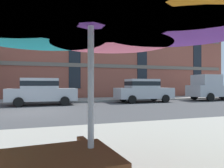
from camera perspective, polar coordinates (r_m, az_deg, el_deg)
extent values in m
plane|color=#424244|center=(11.07, -21.60, -7.22)|extent=(120.00, 120.00, 0.00)
cube|color=gray|center=(17.83, -20.31, -4.32)|extent=(56.00, 3.60, 0.12)
cube|color=#934C3D|center=(26.81, -19.64, 14.21)|extent=(42.14, 12.00, 16.00)
cube|color=#6B6056|center=(20.02, -20.08, 5.14)|extent=(41.29, 0.08, 0.36)
cube|color=#6B6056|center=(20.56, -20.07, 14.05)|extent=(41.29, 0.08, 0.36)
cube|color=black|center=(21.34, -10.04, 19.13)|extent=(1.10, 0.06, 14.80)
cube|color=black|center=(23.34, 8.15, 17.42)|extent=(1.10, 0.06, 14.80)
cube|color=black|center=(27.07, 22.07, 14.95)|extent=(1.10, 0.06, 14.80)
cube|color=#A8AAB2|center=(14.69, -18.30, -2.73)|extent=(4.40, 1.76, 0.80)
cube|color=#A8AAB2|center=(14.67, -18.88, 0.16)|extent=(2.30, 1.55, 0.68)
cube|color=black|center=(14.67, -18.88, 0.16)|extent=(2.32, 1.57, 0.32)
cylinder|color=black|center=(15.65, -13.28, -4.03)|extent=(0.60, 0.22, 0.60)
cylinder|color=black|center=(13.90, -12.66, -4.53)|extent=(0.60, 0.22, 0.60)
cylinder|color=black|center=(15.65, -23.31, -4.03)|extent=(0.60, 0.22, 0.60)
cylinder|color=black|center=(13.90, -23.96, -4.52)|extent=(0.60, 0.22, 0.60)
cube|color=#A8AAB2|center=(16.45, 8.59, -2.45)|extent=(4.40, 1.76, 0.80)
cube|color=#A8AAB2|center=(16.37, 8.12, 0.13)|extent=(2.30, 1.55, 0.68)
cube|color=black|center=(16.37, 8.12, 0.13)|extent=(2.32, 1.57, 0.32)
cylinder|color=black|center=(17.89, 11.22, -3.54)|extent=(0.60, 0.22, 0.60)
cylinder|color=black|center=(16.38, 14.26, -3.86)|extent=(0.60, 0.22, 0.60)
cylinder|color=black|center=(16.72, 3.04, -3.78)|extent=(0.60, 0.22, 0.60)
cylinder|color=black|center=(15.10, 5.47, -4.18)|extent=(0.60, 0.22, 0.60)
cube|color=#A8AAB2|center=(20.63, 26.42, -1.63)|extent=(5.10, 1.90, 0.96)
cube|color=#A8AAB2|center=(19.86, 24.16, 0.99)|extent=(1.90, 1.75, 0.90)
cylinder|color=black|center=(22.43, 27.59, -2.73)|extent=(0.68, 0.22, 0.68)
cylinder|color=black|center=(20.29, 21.34, -3.01)|extent=(0.68, 0.22, 0.68)
cylinder|color=black|center=(18.87, 25.03, -3.23)|extent=(0.68, 0.22, 0.68)
cylinder|color=silver|center=(2.03, -5.74, -5.28)|extent=(0.06, 0.06, 2.38)
cone|color=#662D9E|center=(2.54, 17.18, 17.83)|extent=(1.69, 1.69, 0.45)
cone|color=#E5668C|center=(3.05, -0.09, 14.74)|extent=(1.69, 1.69, 0.45)
cone|color=#199EB2|center=(2.91, -19.15, 15.48)|extent=(1.69, 1.69, 0.45)
cube|color=brown|center=(1.93, -27.20, -19.21)|extent=(1.86, 0.95, 0.06)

